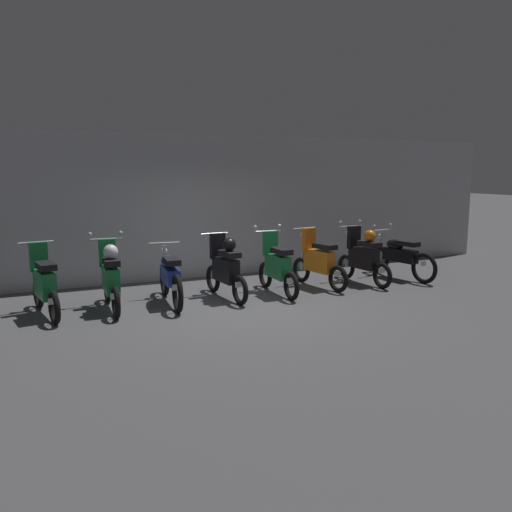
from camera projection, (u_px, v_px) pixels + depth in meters
The scene contains 10 objects.
ground_plane at pixel (240, 307), 9.07m from camera, with size 80.00×80.00×0.00m, color #4C4C4F.
back_wall at pixel (189, 207), 11.41m from camera, with size 16.25×0.30×3.09m, color #ADADB2.
motorbike_slot_1 at pixel (44, 284), 8.45m from camera, with size 0.56×1.67×1.18m.
motorbike_slot_2 at pixel (110, 277), 8.81m from camera, with size 0.59×1.68×1.29m.
motorbike_slot_3 at pixel (170, 276), 9.26m from camera, with size 0.56×1.95×1.03m.
motorbike_slot_4 at pixel (225, 268), 9.62m from camera, with size 0.56×1.68×1.18m.
motorbike_slot_5 at pixel (277, 266), 9.99m from camera, with size 0.59×1.68×1.29m.
motorbike_slot_6 at pixel (318, 261), 10.57m from camera, with size 0.56×1.67×1.18m.
motorbike_slot_7 at pixel (363, 256), 10.90m from camera, with size 0.59×1.68×1.29m.
motorbike_slot_8 at pixel (399, 256), 11.42m from camera, with size 0.58×1.94×1.15m.
Camera 1 is at (-3.40, -8.13, 2.34)m, focal length 36.66 mm.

